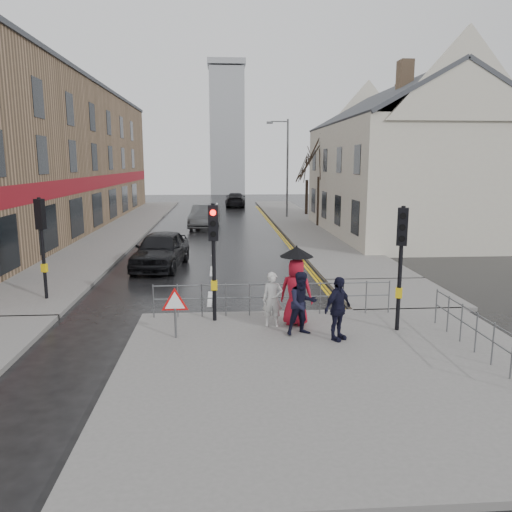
{
  "coord_description": "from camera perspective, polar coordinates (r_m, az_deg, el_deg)",
  "views": [
    {
      "loc": [
        0.41,
        -13.76,
        4.66
      ],
      "look_at": [
        1.65,
        3.69,
        1.37
      ],
      "focal_mm": 35.0,
      "sensor_mm": 36.0,
      "label": 1
    }
  ],
  "objects": [
    {
      "name": "church_tower",
      "position": [
        75.9,
        -3.33,
        13.92
      ],
      "size": [
        5.0,
        5.0,
        18.0
      ],
      "primitive_type": "cube",
      "color": "#93969B",
      "rests_on": "ground"
    },
    {
      "name": "tree_near",
      "position": [
        36.46,
        7.29,
        11.32
      ],
      "size": [
        2.4,
        2.4,
        6.58
      ],
      "color": "#2E2219",
      "rests_on": "right_pavement"
    },
    {
      "name": "street_lamp",
      "position": [
        42.11,
        3.37,
        10.7
      ],
      "size": [
        1.83,
        0.25,
        8.0
      ],
      "color": "#595B5E",
      "rests_on": "right_pavement"
    },
    {
      "name": "guard_railing_front",
      "position": [
        14.94,
        1.98,
        -4.09
      ],
      "size": [
        7.14,
        0.04,
        1.0
      ],
      "color": "#595B5E",
      "rests_on": "near_pavement"
    },
    {
      "name": "car_far",
      "position": [
        53.61,
        -2.36,
        6.46
      ],
      "size": [
        2.32,
        5.18,
        1.48
      ],
      "primitive_type": "imported",
      "rotation": [
        0.0,
        0.0,
        3.09
      ],
      "color": "black",
      "rests_on": "ground"
    },
    {
      "name": "warning_sign",
      "position": [
        13.13,
        -9.25,
        -5.5
      ],
      "size": [
        0.8,
        0.07,
        1.35
      ],
      "color": "#595B5E",
      "rests_on": "near_pavement"
    },
    {
      "name": "pedestrian_d",
      "position": [
        13.02,
        9.33,
        -5.95
      ],
      "size": [
        1.02,
        0.93,
        1.67
      ],
      "primitive_type": "imported",
      "rotation": [
        0.0,
        0.0,
        0.67
      ],
      "color": "black",
      "rests_on": "near_pavement"
    },
    {
      "name": "right_pavement",
      "position": [
        39.51,
        4.84,
        3.95
      ],
      "size": [
        4.0,
        40.0,
        0.14
      ],
      "primitive_type": "cube",
      "color": "#605E5B",
      "rests_on": "ground"
    },
    {
      "name": "near_pavement",
      "position": [
        11.54,
        9.48,
        -12.95
      ],
      "size": [
        10.0,
        9.0,
        0.14
      ],
      "primitive_type": "cube",
      "color": "#605E5B",
      "rests_on": "ground"
    },
    {
      "name": "ground",
      "position": [
        14.54,
        -5.53,
        -8.1
      ],
      "size": [
        120.0,
        120.0,
        0.0
      ],
      "primitive_type": "plane",
      "color": "black",
      "rests_on": "ground"
    },
    {
      "name": "building_right_cream",
      "position": [
        33.81,
        16.25,
        10.45
      ],
      "size": [
        9.0,
        16.4,
        10.1
      ],
      "color": "beige",
      "rests_on": "ground"
    },
    {
      "name": "pedestrian_with_umbrella",
      "position": [
        13.99,
        4.61,
        -3.22
      ],
      "size": [
        1.08,
        0.96,
        2.24
      ],
      "color": "maroon",
      "rests_on": "near_pavement"
    },
    {
      "name": "pavement_bridge_right",
      "position": [
        18.42,
        15.42,
        -4.17
      ],
      "size": [
        4.0,
        4.2,
        0.14
      ],
      "primitive_type": "cube",
      "color": "#605E5B",
      "rests_on": "ground"
    },
    {
      "name": "tree_far",
      "position": [
        44.42,
        5.87,
        10.3
      ],
      "size": [
        2.4,
        2.4,
        5.64
      ],
      "color": "#2E2219",
      "rests_on": "right_pavement"
    },
    {
      "name": "guard_railing_side",
      "position": [
        13.15,
        23.92,
        -7.16
      ],
      "size": [
        0.04,
        4.54,
        1.0
      ],
      "color": "#595B5E",
      "rests_on": "near_pavement"
    },
    {
      "name": "traffic_signal_far_left",
      "position": [
        17.92,
        -23.32,
        2.72
      ],
      "size": [
        0.34,
        0.33,
        3.4
      ],
      "color": "black",
      "rests_on": "left_pavement"
    },
    {
      "name": "car_mid",
      "position": [
        36.21,
        -5.87,
        4.51
      ],
      "size": [
        2.26,
        5.13,
        1.64
      ],
      "primitive_type": "imported",
      "rotation": [
        0.0,
        0.0,
        -0.11
      ],
      "color": "#4C4F52",
      "rests_on": "ground"
    },
    {
      "name": "traffic_signal_near_right",
      "position": [
        13.81,
        16.28,
        1.04
      ],
      "size": [
        0.34,
        0.33,
        3.4
      ],
      "color": "black",
      "rests_on": "near_pavement"
    },
    {
      "name": "car_parked",
      "position": [
        22.66,
        -10.82,
        0.72
      ],
      "size": [
        2.54,
        5.04,
        1.65
      ],
      "primitive_type": "imported",
      "rotation": [
        0.0,
        0.0,
        -0.13
      ],
      "color": "black",
      "rests_on": "ground"
    },
    {
      "name": "traffic_signal_near_left",
      "position": [
        14.14,
        -4.88,
        1.65
      ],
      "size": [
        0.28,
        0.27,
        3.4
      ],
      "color": "black",
      "rests_on": "near_pavement"
    },
    {
      "name": "left_pavement",
      "position": [
        37.69,
        -14.62,
        3.32
      ],
      "size": [
        4.0,
        44.0,
        0.14
      ],
      "primitive_type": "cube",
      "color": "#605E5B",
      "rests_on": "ground"
    },
    {
      "name": "pedestrian_a",
      "position": [
        13.94,
        1.9,
        -4.99
      ],
      "size": [
        0.57,
        0.39,
        1.53
      ],
      "primitive_type": "imported",
      "rotation": [
        0.0,
        0.0,
        -0.05
      ],
      "color": "silver",
      "rests_on": "near_pavement"
    },
    {
      "name": "pedestrian_b",
      "position": [
        13.29,
        5.32,
        -5.43
      ],
      "size": [
        0.98,
        0.85,
        1.7
      ],
      "primitive_type": "imported",
      "rotation": [
        0.0,
        0.0,
        0.29
      ],
      "color": "black",
      "rests_on": "near_pavement"
    },
    {
      "name": "building_left_terrace",
      "position": [
        37.86,
        -23.61,
        10.3
      ],
      "size": [
        8.0,
        42.0,
        10.0
      ],
      "primitive_type": "cube",
      "color": "#8B6D50",
      "rests_on": "ground"
    }
  ]
}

